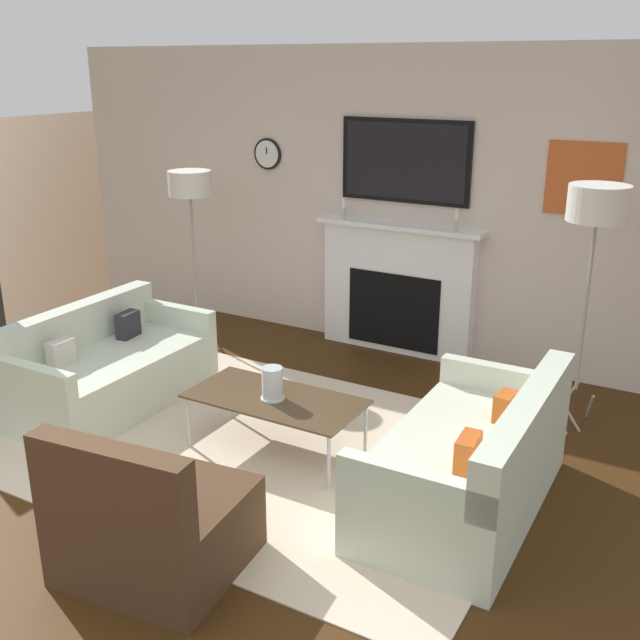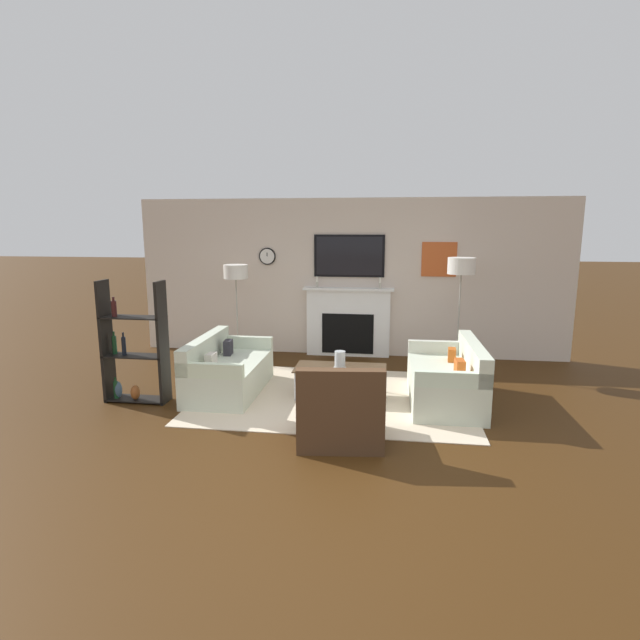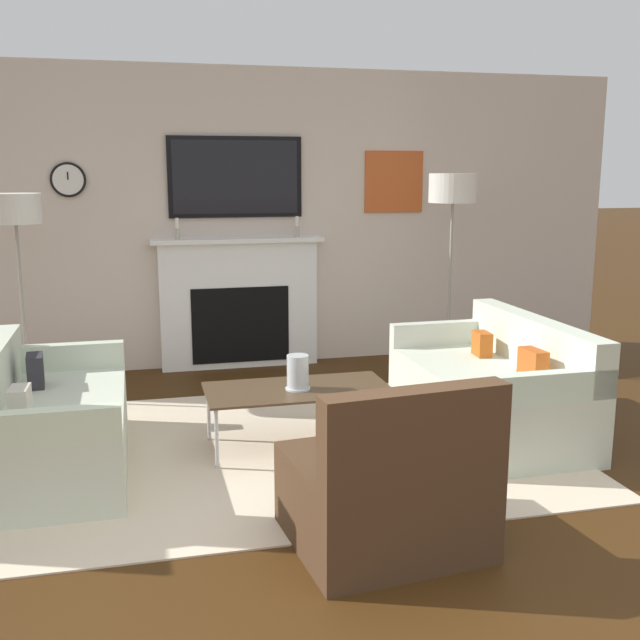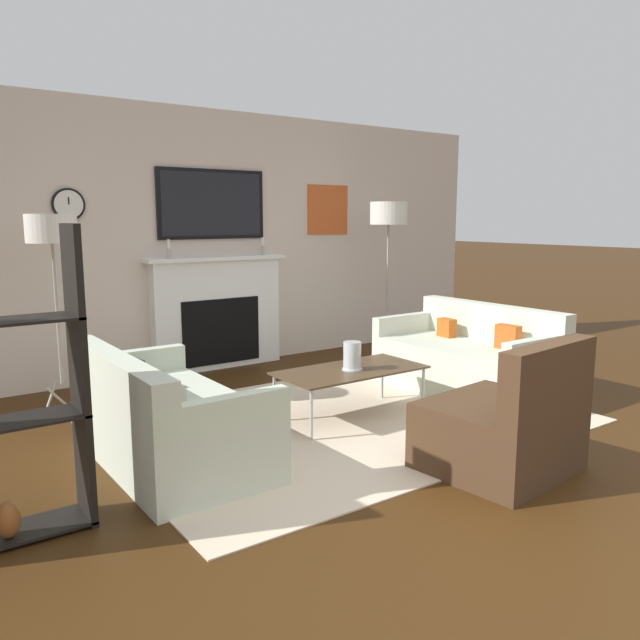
{
  "view_description": "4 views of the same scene",
  "coord_description": "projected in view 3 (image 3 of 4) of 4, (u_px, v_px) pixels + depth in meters",
  "views": [
    {
      "loc": [
        2.63,
        -1.69,
        2.54
      ],
      "look_at": [
        0.28,
        2.42,
        0.91
      ],
      "focal_mm": 42.0,
      "sensor_mm": 36.0,
      "label": 1
    },
    {
      "loc": [
        0.71,
        -4.15,
        2.23
      ],
      "look_at": [
        -0.23,
        2.45,
        0.97
      ],
      "focal_mm": 28.0,
      "sensor_mm": 36.0,
      "label": 2
    },
    {
      "loc": [
        -0.88,
        -2.42,
        1.79
      ],
      "look_at": [
        0.32,
        2.51,
        0.77
      ],
      "focal_mm": 42.0,
      "sensor_mm": 36.0,
      "label": 3
    },
    {
      "loc": [
        -2.91,
        -1.64,
        1.59
      ],
      "look_at": [
        0.08,
        2.56,
        0.75
      ],
      "focal_mm": 35.0,
      "sensor_mm": 36.0,
      "label": 4
    }
  ],
  "objects": [
    {
      "name": "fireplace_wall",
      "position": [
        237.0,
        232.0,
        6.83
      ],
      "size": [
        7.43,
        0.28,
        2.7
      ],
      "color": "beige",
      "rests_on": "ground_plane"
    },
    {
      "name": "area_rug",
      "position": [
        285.0,
        448.0,
        4.9
      ],
      "size": [
        3.55,
        2.56,
        0.01
      ],
      "color": "beige",
      "rests_on": "ground_plane"
    },
    {
      "name": "couch_left",
      "position": [
        46.0,
        426.0,
        4.5
      ],
      "size": [
        0.85,
        1.61,
        0.76
      ],
      "color": "beige",
      "rests_on": "ground_plane"
    },
    {
      "name": "couch_right",
      "position": [
        493.0,
        391.0,
        5.18
      ],
      "size": [
        0.88,
        1.64,
        0.79
      ],
      "color": "beige",
      "rests_on": "ground_plane"
    },
    {
      "name": "armchair",
      "position": [
        387.0,
        491.0,
        3.58
      ],
      "size": [
        0.95,
        0.87,
        0.87
      ],
      "color": "#49301E",
      "rests_on": "ground_plane"
    },
    {
      "name": "coffee_table",
      "position": [
        298.0,
        392.0,
        4.85
      ],
      "size": [
        1.19,
        0.59,
        0.4
      ],
      "color": "#4C3823",
      "rests_on": "ground_plane"
    },
    {
      "name": "hurricane_candle",
      "position": [
        298.0,
        374.0,
        4.81
      ],
      "size": [
        0.16,
        0.16,
        0.23
      ],
      "color": "silver",
      "rests_on": "coffee_table"
    },
    {
      "name": "floor_lamp_left",
      "position": [
        15.0,
        212.0,
        5.61
      ],
      "size": [
        0.39,
        0.39,
        1.63
      ],
      "color": "#9E998E",
      "rests_on": "ground_plane"
    },
    {
      "name": "floor_lamp_right",
      "position": [
        453.0,
        191.0,
        6.4
      ],
      "size": [
        0.41,
        0.41,
        1.77
      ],
      "color": "#9E998E",
      "rests_on": "ground_plane"
    }
  ]
}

